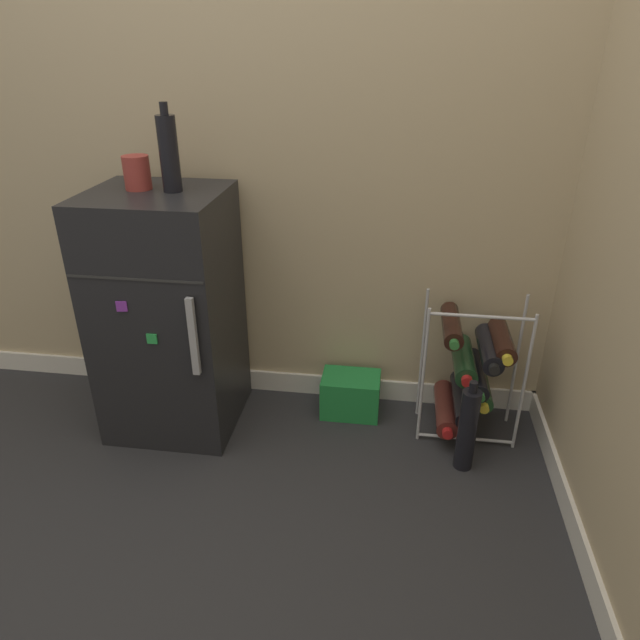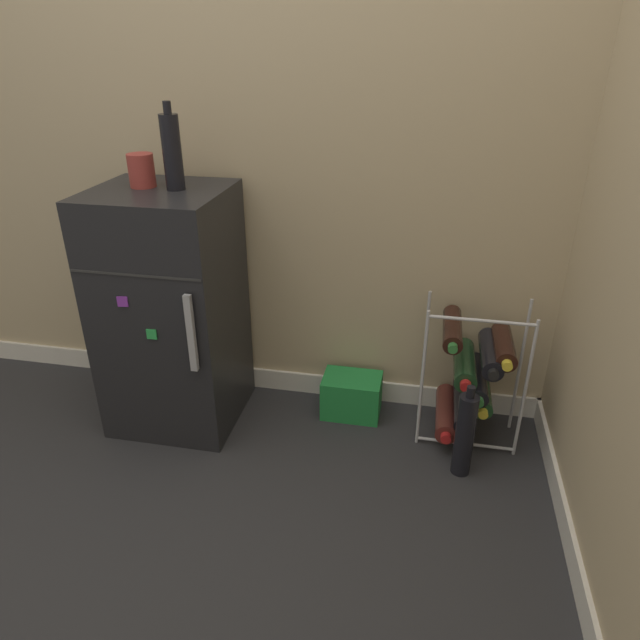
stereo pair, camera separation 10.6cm
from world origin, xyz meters
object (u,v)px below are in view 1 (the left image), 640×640
(mini_fridge, at_px, (169,315))
(loose_bottle_floor, at_px, (467,429))
(fridge_top_cup, at_px, (137,173))
(fridge_top_bottle, at_px, (169,153))
(soda_box, at_px, (351,394))
(wine_rack, at_px, (470,371))

(mini_fridge, distance_m, loose_bottle_floor, 1.16)
(mini_fridge, distance_m, fridge_top_cup, 0.52)
(fridge_top_cup, xyz_separation_m, fridge_top_bottle, (0.13, -0.01, 0.07))
(fridge_top_cup, distance_m, fridge_top_bottle, 0.15)
(soda_box, relative_size, fridge_top_bottle, 0.82)
(fridge_top_bottle, bearing_deg, wine_rack, 2.90)
(soda_box, xyz_separation_m, fridge_top_bottle, (-0.61, -0.11, 0.97))
(wine_rack, relative_size, fridge_top_bottle, 1.96)
(mini_fridge, relative_size, soda_box, 3.95)
(fridge_top_bottle, relative_size, loose_bottle_floor, 0.80)
(fridge_top_bottle, bearing_deg, mini_fridge, -166.74)
(mini_fridge, distance_m, fridge_top_bottle, 0.59)
(soda_box, height_order, fridge_top_cup, fridge_top_cup)
(mini_fridge, xyz_separation_m, fridge_top_bottle, (0.07, 0.02, 0.59))
(soda_box, xyz_separation_m, fridge_top_cup, (-0.74, -0.10, 0.90))
(loose_bottle_floor, bearing_deg, wine_rack, 85.90)
(wine_rack, xyz_separation_m, fridge_top_cup, (-1.19, -0.04, 0.71))
(wine_rack, xyz_separation_m, fridge_top_bottle, (-1.06, -0.05, 0.78))
(mini_fridge, height_order, wine_rack, mini_fridge)
(fridge_top_cup, bearing_deg, fridge_top_bottle, -6.14)
(wine_rack, xyz_separation_m, soda_box, (-0.45, 0.06, -0.19))
(soda_box, distance_m, fridge_top_cup, 1.17)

